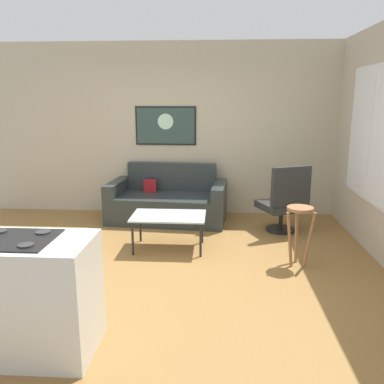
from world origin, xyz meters
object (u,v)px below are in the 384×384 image
bar_stool (299,222)px  armchair (285,201)px  couch (168,202)px  coffee_table (169,218)px  wall_painting (166,126)px

bar_stool → armchair: bearing=88.6°
armchair → couch: bearing=163.0°
coffee_table → armchair: armchair is taller
coffee_table → wall_painting: wall_painting is taller
coffee_table → wall_painting: (-0.25, 1.74, 1.06)m
coffee_table → bar_stool: 1.62m
coffee_table → armchair: size_ratio=0.94×
armchair → bar_stool: size_ratio=1.41×
couch → wall_painting: bearing=99.8°
couch → coffee_table: size_ratio=2.02×
armchair → wall_painting: wall_painting is taller
couch → bar_stool: (1.73, -1.72, 0.24)m
wall_painting → couch: bearing=-80.2°
armchair → bar_stool: (-0.03, -1.19, 0.05)m
wall_painting → coffee_table: bearing=-81.9°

